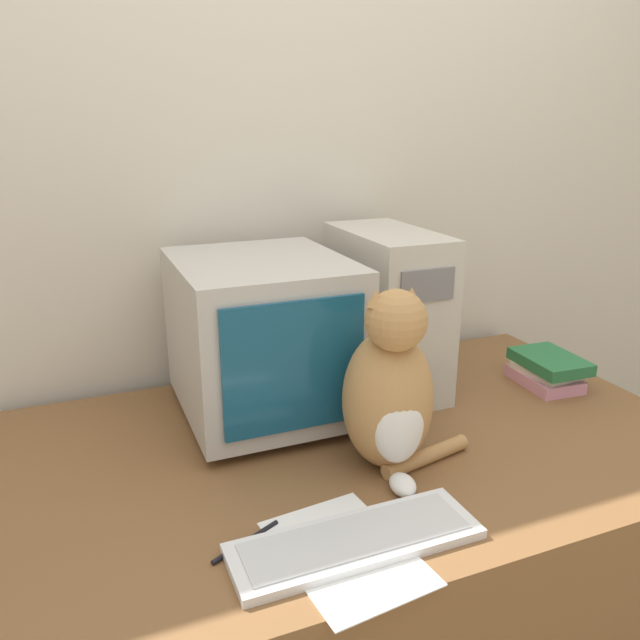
% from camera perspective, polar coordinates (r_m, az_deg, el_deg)
% --- Properties ---
extents(wall_back, '(7.00, 0.05, 2.50)m').
position_cam_1_polar(wall_back, '(1.84, -4.14, 10.38)').
color(wall_back, beige).
rests_on(wall_back, ground_plane).
extents(desk, '(1.65, 0.97, 0.77)m').
position_cam_1_polar(desk, '(1.72, 2.85, -22.25)').
color(desk, brown).
rests_on(desk, ground_plane).
extents(crt_monitor, '(0.40, 0.47, 0.40)m').
position_cam_1_polar(crt_monitor, '(1.55, -5.27, -1.49)').
color(crt_monitor, '#BCB7AD').
rests_on(crt_monitor, desk).
extents(computer_tower, '(0.21, 0.40, 0.44)m').
position_cam_1_polar(computer_tower, '(1.72, 6.07, 0.85)').
color(computer_tower, beige).
rests_on(computer_tower, desk).
extents(keyboard, '(0.45, 0.15, 0.02)m').
position_cam_1_polar(keyboard, '(1.17, 3.28, -19.48)').
color(keyboard, silver).
rests_on(keyboard, desk).
extents(cat, '(0.31, 0.27, 0.41)m').
position_cam_1_polar(cat, '(1.33, 6.42, -6.62)').
color(cat, '#B7844C').
rests_on(cat, desk).
extents(book_stack, '(0.16, 0.21, 0.09)m').
position_cam_1_polar(book_stack, '(1.88, 20.07, -4.29)').
color(book_stack, pink).
rests_on(book_stack, desk).
extents(pen, '(0.14, 0.07, 0.01)m').
position_cam_1_polar(pen, '(1.19, -6.78, -19.48)').
color(pen, black).
rests_on(pen, desk).
extents(paper_sheet, '(0.24, 0.32, 0.00)m').
position_cam_1_polar(paper_sheet, '(1.16, 2.35, -20.46)').
color(paper_sheet, white).
rests_on(paper_sheet, desk).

